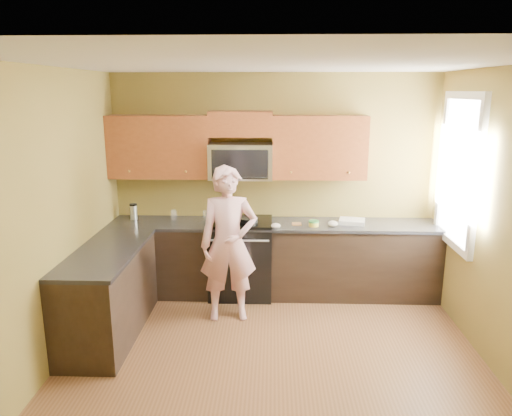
{
  "coord_description": "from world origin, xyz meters",
  "views": [
    {
      "loc": [
        -0.01,
        -3.97,
        2.49
      ],
      "look_at": [
        -0.2,
        1.3,
        1.2
      ],
      "focal_mm": 33.85,
      "sensor_mm": 36.0,
      "label": 1
    }
  ],
  "objects_px": {
    "frying_pan": "(248,222)",
    "butter_tub": "(314,226)",
    "stove": "(241,257)",
    "microwave": "(241,178)",
    "woman": "(229,244)",
    "travel_mug": "(134,219)"
  },
  "relations": [
    {
      "from": "stove",
      "to": "butter_tub",
      "type": "xyz_separation_m",
      "value": [
        0.88,
        -0.12,
        0.45
      ]
    },
    {
      "from": "stove",
      "to": "butter_tub",
      "type": "distance_m",
      "value": 0.99
    },
    {
      "from": "frying_pan",
      "to": "woman",
      "type": "bearing_deg",
      "value": -123.49
    },
    {
      "from": "microwave",
      "to": "woman",
      "type": "xyz_separation_m",
      "value": [
        -0.09,
        -0.77,
        -0.59
      ]
    },
    {
      "from": "microwave",
      "to": "travel_mug",
      "type": "relative_size",
      "value": 3.81
    },
    {
      "from": "frying_pan",
      "to": "butter_tub",
      "type": "height_order",
      "value": "frying_pan"
    },
    {
      "from": "butter_tub",
      "to": "travel_mug",
      "type": "relative_size",
      "value": 0.6
    },
    {
      "from": "woman",
      "to": "frying_pan",
      "type": "bearing_deg",
      "value": 64.82
    },
    {
      "from": "stove",
      "to": "frying_pan",
      "type": "height_order",
      "value": "frying_pan"
    },
    {
      "from": "woman",
      "to": "frying_pan",
      "type": "xyz_separation_m",
      "value": [
        0.18,
        0.6,
        0.09
      ]
    },
    {
      "from": "stove",
      "to": "microwave",
      "type": "xyz_separation_m",
      "value": [
        0.0,
        0.12,
        0.97
      ]
    },
    {
      "from": "woman",
      "to": "travel_mug",
      "type": "height_order",
      "value": "woman"
    },
    {
      "from": "stove",
      "to": "travel_mug",
      "type": "xyz_separation_m",
      "value": [
        -1.34,
        0.12,
        0.45
      ]
    },
    {
      "from": "microwave",
      "to": "butter_tub",
      "type": "distance_m",
      "value": 1.05
    },
    {
      "from": "microwave",
      "to": "travel_mug",
      "type": "xyz_separation_m",
      "value": [
        -1.34,
        -0.01,
        -0.53
      ]
    },
    {
      "from": "frying_pan",
      "to": "butter_tub",
      "type": "bearing_deg",
      "value": -21.73
    },
    {
      "from": "microwave",
      "to": "travel_mug",
      "type": "distance_m",
      "value": 1.45
    },
    {
      "from": "microwave",
      "to": "woman",
      "type": "relative_size",
      "value": 0.44
    },
    {
      "from": "microwave",
      "to": "butter_tub",
      "type": "xyz_separation_m",
      "value": [
        0.88,
        -0.24,
        -0.53
      ]
    },
    {
      "from": "woman",
      "to": "travel_mug",
      "type": "relative_size",
      "value": 8.61
    },
    {
      "from": "stove",
      "to": "woman",
      "type": "height_order",
      "value": "woman"
    },
    {
      "from": "microwave",
      "to": "frying_pan",
      "type": "height_order",
      "value": "microwave"
    }
  ]
}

